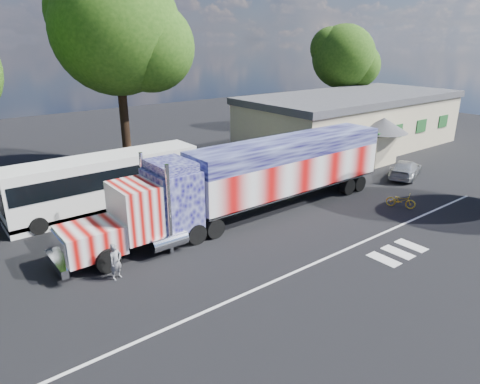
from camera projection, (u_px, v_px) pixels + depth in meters
ground at (275, 241)px, 22.74m from camera, size 100.00×100.00×0.00m
lane_markings at (352, 258)px, 20.93m from camera, size 30.00×2.67×0.01m
semi_truck at (257, 177)px, 25.46m from camera, size 21.73×3.43×4.63m
coach_bus at (106, 182)px, 26.38m from camera, size 11.78×2.74×3.43m
hall_building at (352, 121)px, 41.45m from camera, size 22.40×12.80×5.20m
parked_car at (406, 169)px, 33.00m from camera, size 4.87×3.30×1.31m
woman at (116, 262)px, 18.86m from camera, size 0.71×0.58×1.70m
bicycle at (401, 200)px, 27.08m from camera, size 1.35×1.87×0.94m
tree_n_mid at (119, 31)px, 32.33m from camera, size 10.27×9.78×15.67m
tree_far_ne at (345, 57)px, 48.51m from camera, size 7.46×7.11×11.80m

